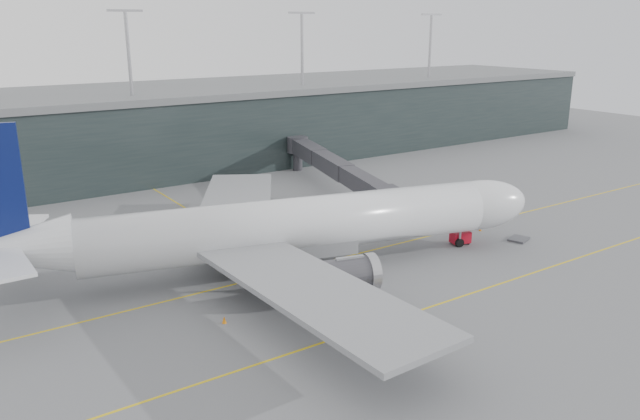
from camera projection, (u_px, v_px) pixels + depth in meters
ground at (234, 269)px, 71.47m from camera, size 320.00×320.00×0.00m
taxiline_a at (251, 280)px, 68.29m from camera, size 160.00×0.25×0.02m
taxiline_b at (335, 338)px, 55.58m from camera, size 160.00×0.25×0.02m
taxiline_lead_main at (203, 219)px, 90.04m from camera, size 0.25×60.00×0.02m
terminal at (92, 133)px, 115.37m from camera, size 240.00×36.00×29.00m
main_aircraft at (289, 227)px, 69.80m from camera, size 64.39×59.38×18.26m
jet_bridge at (319, 164)px, 102.56m from camera, size 14.02×44.60×6.47m
gse_cart at (460, 237)px, 79.42m from camera, size 2.69×2.05×1.64m
baggage_dolly at (519, 239)px, 81.02m from camera, size 3.17×2.84×0.26m
uld_a at (165, 242)px, 77.64m from camera, size 1.84×1.49×1.65m
uld_b at (174, 241)px, 77.95m from camera, size 2.26×1.91×1.88m
uld_c at (198, 238)px, 79.11m from camera, size 2.18×1.98×1.61m
cone_nose at (480, 229)px, 84.67m from camera, size 0.40×0.40×0.64m
cone_wing_stbd at (396, 303)px, 61.93m from camera, size 0.45×0.45×0.72m
cone_wing_port at (260, 227)px, 85.13m from camera, size 0.45×0.45×0.71m
cone_tail at (224, 320)px, 58.39m from camera, size 0.44×0.44×0.70m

